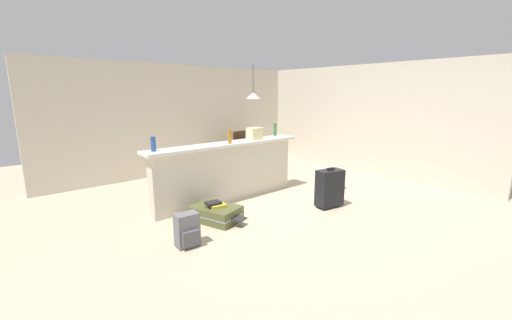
{
  "coord_description": "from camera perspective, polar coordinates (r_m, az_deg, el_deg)",
  "views": [
    {
      "loc": [
        -3.8,
        -3.84,
        1.86
      ],
      "look_at": [
        -0.05,
        0.47,
        0.66
      ],
      "focal_mm": 22.52,
      "sensor_mm": 36.0,
      "label": 1
    }
  ],
  "objects": [
    {
      "name": "bottle_amber",
      "position": [
        5.4,
        -4.7,
        4.16
      ],
      "size": [
        0.07,
        0.07,
        0.23
      ],
      "primitive_type": "cylinder",
      "color": "#9E661E",
      "rests_on": "bar_countertop"
    },
    {
      "name": "backpack_grey",
      "position": [
        4.12,
        -12.09,
        -12.15
      ],
      "size": [
        0.29,
        0.27,
        0.42
      ],
      "color": "slate",
      "rests_on": "ground_plane"
    },
    {
      "name": "wall_right",
      "position": [
        8.02,
        17.96,
        6.89
      ],
      "size": [
        0.1,
        6.0,
        2.5
      ],
      "primitive_type": "cube",
      "color": "beige",
      "rests_on": "ground_plane"
    },
    {
      "name": "suitcase_upright_black",
      "position": [
        5.43,
        12.94,
        -4.83
      ],
      "size": [
        0.48,
        0.32,
        0.67
      ],
      "color": "black",
      "rests_on": "ground_plane"
    },
    {
      "name": "bottle_blue",
      "position": [
        4.89,
        -17.78,
        2.73
      ],
      "size": [
        0.07,
        0.07,
        0.21
      ],
      "primitive_type": "cylinder",
      "color": "#284C89",
      "rests_on": "bar_countertop"
    },
    {
      "name": "dining_chair_far_side",
      "position": [
        8.18,
        -3.47,
        2.34
      ],
      "size": [
        0.43,
        0.43,
        0.93
      ],
      "color": "#4C331E",
      "rests_on": "ground_plane"
    },
    {
      "name": "dining_table",
      "position": [
        7.72,
        -1.1,
        2.77
      ],
      "size": [
        1.1,
        0.8,
        0.74
      ],
      "color": "#332319",
      "rests_on": "ground_plane"
    },
    {
      "name": "grocery_bag",
      "position": [
        5.81,
        -0.17,
        4.68
      ],
      "size": [
        0.26,
        0.18,
        0.22
      ],
      "primitive_type": "cube",
      "color": "beige",
      "rests_on": "bar_countertop"
    },
    {
      "name": "pendant_lamp",
      "position": [
        7.65,
        -0.5,
        11.36
      ],
      "size": [
        0.34,
        0.34,
        0.82
      ],
      "color": "black"
    },
    {
      "name": "dining_chair_near_partition",
      "position": [
        7.3,
        0.73,
        1.21
      ],
      "size": [
        0.41,
        0.41,
        0.93
      ],
      "color": "#4C331E",
      "rests_on": "ground_plane"
    },
    {
      "name": "wall_back",
      "position": [
        7.89,
        -12.17,
        7.12
      ],
      "size": [
        6.6,
        0.1,
        2.5
      ],
      "primitive_type": "cube",
      "color": "beige",
      "rests_on": "ground_plane"
    },
    {
      "name": "book_stack",
      "position": [
        4.79,
        -7.17,
        -7.82
      ],
      "size": [
        0.29,
        0.25,
        0.07
      ],
      "color": "gold",
      "rests_on": "suitcase_flat_olive"
    },
    {
      "name": "ground_plane",
      "position": [
        5.72,
        3.54,
        -7.44
      ],
      "size": [
        13.0,
        13.0,
        0.05
      ],
      "primitive_type": "cube",
      "color": "#BCAD8E"
    },
    {
      "name": "partition_half_wall",
      "position": [
        5.61,
        -4.98,
        -2.37
      ],
      "size": [
        2.8,
        0.2,
        0.98
      ],
      "primitive_type": "cube",
      "color": "beige",
      "rests_on": "ground_plane"
    },
    {
      "name": "suitcase_flat_olive",
      "position": [
        4.86,
        -7.1,
        -9.37
      ],
      "size": [
        0.68,
        0.89,
        0.22
      ],
      "color": "#51562D",
      "rests_on": "ground_plane"
    },
    {
      "name": "bottle_green",
      "position": [
        6.33,
        3.38,
        5.37
      ],
      "size": [
        0.06,
        0.06,
        0.25
      ],
      "primitive_type": "cylinder",
      "color": "#2D6B38",
      "rests_on": "bar_countertop"
    },
    {
      "name": "duffel_bag_green",
      "position": [
        6.54,
        12.99,
        -3.64
      ],
      "size": [
        0.56,
        0.48,
        0.34
      ],
      "color": "#286B3D",
      "rests_on": "ground_plane"
    },
    {
      "name": "bar_countertop",
      "position": [
        5.5,
        -5.08,
        2.81
      ],
      "size": [
        2.96,
        0.4,
        0.05
      ],
      "primitive_type": "cube",
      "color": "white",
      "rests_on": "partition_half_wall"
    }
  ]
}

